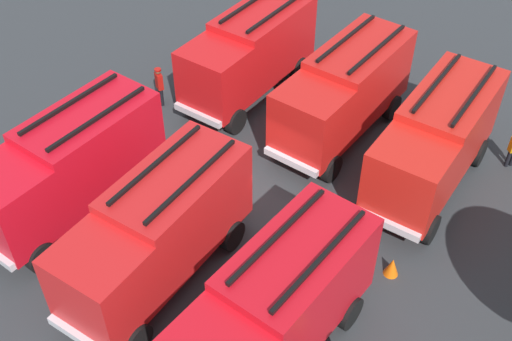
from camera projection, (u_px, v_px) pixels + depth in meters
ground_plane at (256, 198)px, 23.46m from camera, size 54.92×54.92×0.00m
fire_truck_0 at (249, 51)px, 27.10m from camera, size 7.37×3.22×3.88m
fire_truck_1 at (70, 163)px, 21.67m from camera, size 7.33×3.10×3.88m
fire_truck_2 at (344, 91)px, 24.91m from camera, size 7.32×3.06×3.88m
fire_truck_3 at (157, 230)px, 19.35m from camera, size 7.44×3.44×3.88m
fire_truck_4 at (436, 140)px, 22.61m from camera, size 7.41×3.35×3.88m
fire_truck_5 at (274, 309)px, 17.18m from camera, size 7.27×2.93×3.88m
firefighter_1 at (159, 84)px, 27.19m from camera, size 0.39×0.48×1.83m
traffic_cone_0 at (313, 82)px, 28.68m from camera, size 0.40×0.40×0.56m
traffic_cone_1 at (392, 267)px, 20.58m from camera, size 0.50×0.50×0.71m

